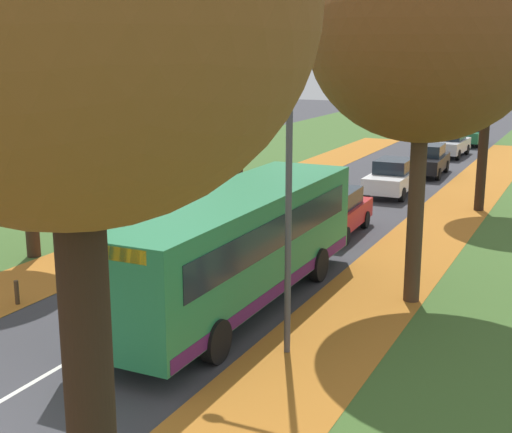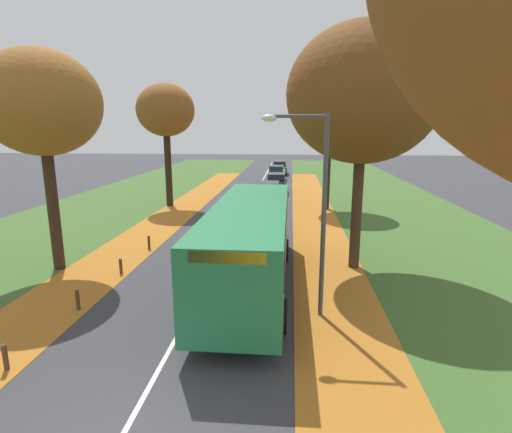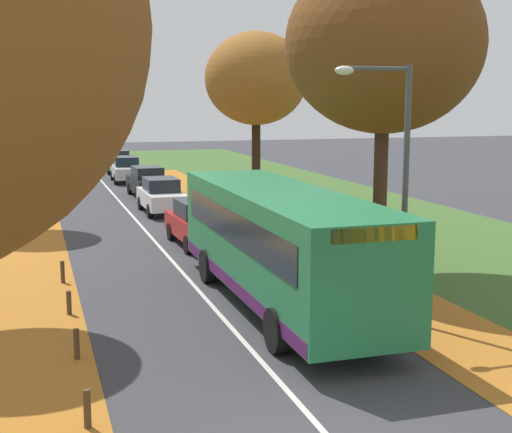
% 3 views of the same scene
% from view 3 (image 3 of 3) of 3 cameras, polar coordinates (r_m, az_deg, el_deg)
% --- Properties ---
extents(leaf_litter_left, '(2.80, 60.00, 0.00)m').
position_cam_3_polar(leaf_litter_left, '(23.05, -18.02, -4.18)').
color(leaf_litter_left, '#B26B23').
rests_on(leaf_litter_left, grass_verge_left).
extents(grass_verge_right, '(12.00, 90.00, 0.01)m').
position_cam_3_polar(grass_verge_right, '(31.88, 7.66, -0.15)').
color(grass_verge_right, '#3D6028').
rests_on(grass_verge_right, ground).
extents(leaf_litter_right, '(2.80, 60.00, 0.00)m').
position_cam_3_polar(leaf_litter_right, '(24.68, 3.87, -2.86)').
color(leaf_litter_right, '#B26B23').
rests_on(leaf_litter_right, grass_verge_right).
extents(road_centre_line, '(0.12, 80.00, 0.01)m').
position_cam_3_polar(road_centre_line, '(29.23, -8.91, -1.05)').
color(road_centre_line, silver).
rests_on(road_centre_line, ground).
extents(tree_right_near, '(5.76, 5.76, 9.40)m').
position_cam_3_polar(tree_right_near, '(21.49, 10.23, 13.39)').
color(tree_right_near, '#422D1E').
rests_on(tree_right_near, ground).
extents(tree_right_mid, '(4.61, 4.61, 8.23)m').
position_cam_3_polar(tree_right_mid, '(32.48, 0.01, 10.94)').
color(tree_right_mid, black).
rests_on(tree_right_mid, ground).
extents(bollard_second, '(0.12, 0.12, 0.65)m').
position_cam_3_polar(bollard_second, '(12.11, -13.35, -14.76)').
color(bollard_second, '#4C3823').
rests_on(bollard_second, ground).
extents(bollard_third, '(0.12, 0.12, 0.65)m').
position_cam_3_polar(bollard_third, '(15.09, -14.16, -9.89)').
color(bollard_third, '#4C3823').
rests_on(bollard_third, ground).
extents(bollard_fourth, '(0.12, 0.12, 0.60)m').
position_cam_3_polar(bollard_fourth, '(18.14, -14.74, -6.70)').
color(bollard_fourth, '#4C3823').
rests_on(bollard_fourth, ground).
extents(bollard_fifth, '(0.12, 0.12, 0.65)m').
position_cam_3_polar(bollard_fifth, '(21.23, -15.21, -4.32)').
color(bollard_fifth, '#4C3823').
rests_on(bollard_fifth, ground).
extents(streetlamp_right, '(1.89, 0.28, 6.00)m').
position_cam_3_polar(streetlamp_right, '(16.63, 10.93, 4.06)').
color(streetlamp_right, '#47474C').
rests_on(streetlamp_right, ground).
extents(bus, '(2.68, 10.40, 2.98)m').
position_cam_3_polar(bus, '(17.98, 1.92, -1.94)').
color(bus, '#237A47').
rests_on(bus, ground).
extents(car_red_lead, '(1.90, 4.26, 1.62)m').
position_cam_3_polar(car_red_lead, '(25.79, -4.51, -0.52)').
color(car_red_lead, '#B21919').
rests_on(car_red_lead, ground).
extents(car_white_following, '(1.83, 4.22, 1.62)m').
position_cam_3_polar(car_white_following, '(33.36, -7.56, 1.67)').
color(car_white_following, silver).
rests_on(car_white_following, ground).
extents(car_black_third_in_line, '(1.93, 4.27, 1.62)m').
position_cam_3_polar(car_black_third_in_line, '(39.14, -8.64, 2.78)').
color(car_black_third_in_line, black).
rests_on(car_black_third_in_line, ground).
extents(car_silver_fourth_in_line, '(1.88, 4.25, 1.62)m').
position_cam_3_polar(car_silver_fourth_in_line, '(46.31, -10.34, 3.74)').
color(car_silver_fourth_in_line, '#B7BABF').
rests_on(car_silver_fourth_in_line, ground).
extents(car_green_trailing, '(1.78, 4.20, 1.62)m').
position_cam_3_polar(car_green_trailing, '(52.35, -10.99, 4.35)').
color(car_green_trailing, '#1E6038').
rests_on(car_green_trailing, ground).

